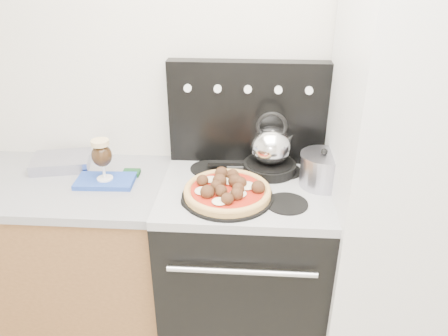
# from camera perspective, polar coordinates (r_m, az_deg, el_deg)

# --- Properties ---
(room_shell) EXTENTS (3.52, 3.01, 2.52)m
(room_shell) POSITION_cam_1_polar(r_m,az_deg,el_deg) (1.07, -2.38, -9.87)
(room_shell) COLOR #BEB19A
(room_shell) RESTS_ON ground
(base_cabinet) EXTENTS (1.45, 0.60, 0.86)m
(base_cabinet) POSITION_cam_1_polar(r_m,az_deg,el_deg) (2.55, -23.69, -10.63)
(base_cabinet) COLOR brown
(base_cabinet) RESTS_ON ground
(countertop) EXTENTS (1.48, 0.63, 0.04)m
(countertop) POSITION_cam_1_polar(r_m,az_deg,el_deg) (2.32, -25.73, -1.71)
(countertop) COLOR #94949B
(countertop) RESTS_ON base_cabinet
(stove_body) EXTENTS (0.76, 0.65, 0.88)m
(stove_body) POSITION_cam_1_polar(r_m,az_deg,el_deg) (2.26, 2.47, -12.94)
(stove_body) COLOR black
(stove_body) RESTS_ON ground
(cooktop) EXTENTS (0.76, 0.65, 0.04)m
(cooktop) POSITION_cam_1_polar(r_m,az_deg,el_deg) (2.00, 2.73, -2.77)
(cooktop) COLOR #ADADB2
(cooktop) RESTS_ON stove_body
(backguard) EXTENTS (0.76, 0.08, 0.50)m
(backguard) POSITION_cam_1_polar(r_m,az_deg,el_deg) (2.13, 3.07, 7.25)
(backguard) COLOR black
(backguard) RESTS_ON cooktop
(fridge) EXTENTS (0.64, 0.68, 1.90)m
(fridge) POSITION_cam_1_polar(r_m,az_deg,el_deg) (2.06, 22.58, -2.35)
(fridge) COLOR silver
(fridge) RESTS_ON ground
(foil_sheet) EXTENTS (0.31, 0.26, 0.05)m
(foil_sheet) POSITION_cam_1_polar(r_m,az_deg,el_deg) (2.32, -20.45, 0.75)
(foil_sheet) COLOR silver
(foil_sheet) RESTS_ON countertop
(oven_mitt) EXTENTS (0.27, 0.16, 0.02)m
(oven_mitt) POSITION_cam_1_polar(r_m,az_deg,el_deg) (2.11, -15.23, -1.66)
(oven_mitt) COLOR #2649B0
(oven_mitt) RESTS_ON countertop
(beer_glass) EXTENTS (0.11, 0.11, 0.20)m
(beer_glass) POSITION_cam_1_polar(r_m,az_deg,el_deg) (2.06, -15.60, 1.06)
(beer_glass) COLOR black
(beer_glass) RESTS_ON oven_mitt
(pizza_pan) EXTENTS (0.44, 0.44, 0.01)m
(pizza_pan) POSITION_cam_1_polar(r_m,az_deg,el_deg) (1.89, 0.44, -3.68)
(pizza_pan) COLOR black
(pizza_pan) RESTS_ON cooktop
(pizza) EXTENTS (0.41, 0.41, 0.05)m
(pizza) POSITION_cam_1_polar(r_m,az_deg,el_deg) (1.87, 0.45, -2.82)
(pizza) COLOR #E5BB6A
(pizza) RESTS_ON pizza_pan
(skillet) EXTENTS (0.26, 0.26, 0.05)m
(skillet) POSITION_cam_1_polar(r_m,az_deg,el_deg) (2.10, 5.98, 0.10)
(skillet) COLOR black
(skillet) RESTS_ON cooktop
(tea_kettle) EXTENTS (0.24, 0.24, 0.22)m
(tea_kettle) POSITION_cam_1_polar(r_m,az_deg,el_deg) (2.05, 6.15, 3.35)
(tea_kettle) COLOR silver
(tea_kettle) RESTS_ON skillet
(stock_pot) EXTENTS (0.21, 0.21, 0.14)m
(stock_pot) POSITION_cam_1_polar(r_m,az_deg,el_deg) (2.00, 12.69, -0.35)
(stock_pot) COLOR #ABA9B8
(stock_pot) RESTS_ON cooktop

